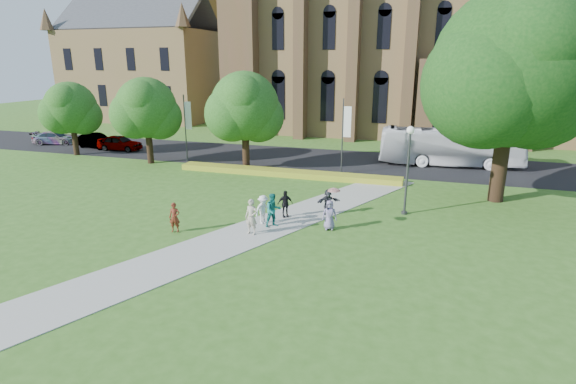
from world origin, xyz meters
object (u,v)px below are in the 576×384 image
(streetlamp, at_px, (408,160))
(pedestrian_0, at_px, (175,217))
(large_tree, at_px, (513,68))
(car_0, at_px, (120,143))
(tour_coach, at_px, (450,147))
(car_2, at_px, (55,138))
(car_1, at_px, (96,141))

(streetlamp, xyz_separation_m, pedestrian_0, (-11.45, -6.74, -2.46))
(large_tree, height_order, car_0, large_tree)
(large_tree, bearing_deg, tour_coach, 104.96)
(car_0, bearing_deg, large_tree, -103.68)
(car_0, xyz_separation_m, car_2, (-9.03, 0.88, -0.09))
(streetlamp, relative_size, car_1, 1.15)
(streetlamp, relative_size, car_2, 1.12)
(streetlamp, bearing_deg, car_0, 158.00)
(large_tree, distance_m, pedestrian_0, 21.69)
(tour_coach, xyz_separation_m, car_2, (-40.76, -1.86, -0.98))
(tour_coach, distance_m, car_0, 31.87)
(car_0, xyz_separation_m, pedestrian_0, (17.43, -18.41, 0.05))
(streetlamp, bearing_deg, car_2, 161.68)
(car_2, distance_m, pedestrian_0, 32.75)
(streetlamp, relative_size, pedestrian_0, 3.27)
(car_0, xyz_separation_m, car_1, (-3.15, 0.30, -0.02))
(large_tree, distance_m, car_1, 39.02)
(car_1, height_order, car_2, car_1)
(streetlamp, xyz_separation_m, large_tree, (5.50, 4.50, 5.07))
(streetlamp, relative_size, car_0, 1.16)
(large_tree, relative_size, car_1, 2.89)
(large_tree, height_order, car_2, large_tree)
(car_2, bearing_deg, car_0, -114.34)
(large_tree, relative_size, car_0, 2.92)
(car_0, relative_size, pedestrian_0, 2.82)
(car_1, bearing_deg, streetlamp, -99.66)
(tour_coach, distance_m, car_1, 34.98)
(streetlamp, height_order, car_0, streetlamp)
(car_1, bearing_deg, car_0, -84.54)
(car_2, height_order, pedestrian_0, pedestrian_0)
(car_2, xyz_separation_m, pedestrian_0, (26.46, -19.29, 0.14))
(streetlamp, height_order, large_tree, large_tree)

